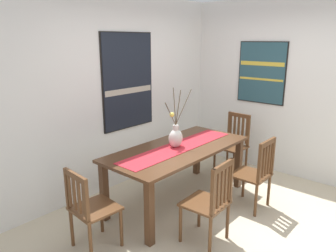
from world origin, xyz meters
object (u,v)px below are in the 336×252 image
object	(u,v)px
centerpiece_vase	(176,137)
chair_3	(90,208)
painting_on_side_wall	(262,73)
chair_2	(210,201)
dining_table	(178,155)
chair_1	(256,172)
chair_0	(234,142)
painting_on_back_wall	(128,81)

from	to	relation	value
centerpiece_vase	chair_3	bearing A→B (deg)	-179.86
centerpiece_vase	painting_on_side_wall	xyz separation A→B (m)	(1.85, -0.22, 0.68)
chair_2	painting_on_side_wall	xyz separation A→B (m)	(2.30, 0.62, 1.09)
centerpiece_vase	chair_3	xyz separation A→B (m)	(-1.33, -0.00, -0.44)
centerpiece_vase	chair_2	distance (m)	1.04
dining_table	chair_1	world-z (taller)	chair_1
chair_0	chair_3	distance (m)	2.71
chair_0	painting_on_side_wall	size ratio (longest dim) A/B	0.98
dining_table	chair_3	size ratio (longest dim) A/B	2.27
chair_3	chair_0	bearing A→B (deg)	-1.05
chair_3	chair_1	bearing A→B (deg)	-24.87
chair_0	chair_2	size ratio (longest dim) A/B	1.03
centerpiece_vase	chair_2	world-z (taller)	centerpiece_vase
chair_1	chair_3	bearing A→B (deg)	155.13
centerpiece_vase	chair_0	world-z (taller)	centerpiece_vase
dining_table	painting_on_back_wall	xyz separation A→B (m)	(0.07, 1.00, 0.85)
dining_table	painting_on_back_wall	world-z (taller)	painting_on_back_wall
centerpiece_vase	painting_on_back_wall	world-z (taller)	painting_on_back_wall
chair_1	chair_2	bearing A→B (deg)	179.09
chair_0	painting_on_back_wall	world-z (taller)	painting_on_back_wall
centerpiece_vase	painting_on_back_wall	size ratio (longest dim) A/B	0.54
dining_table	painting_on_side_wall	world-z (taller)	painting_on_side_wall
chair_3	painting_on_side_wall	xyz separation A→B (m)	(3.18, -0.22, 1.11)
centerpiece_vase	chair_1	distance (m)	1.09
chair_1	dining_table	bearing A→B (deg)	121.45
chair_1	chair_3	xyz separation A→B (m)	(-1.85, 0.86, -0.02)
painting_on_back_wall	chair_3	bearing A→B (deg)	-145.59
dining_table	chair_2	world-z (taller)	chair_2
chair_1	painting_on_side_wall	world-z (taller)	painting_on_side_wall
painting_on_back_wall	painting_on_side_wall	distance (m)	2.13
dining_table	painting_on_back_wall	size ratio (longest dim) A/B	1.46
chair_0	painting_on_back_wall	xyz separation A→B (m)	(-1.29, 1.02, 1.01)
chair_0	chair_1	distance (m)	1.18
painting_on_side_wall	chair_1	bearing A→B (deg)	-154.30
chair_0	chair_2	distance (m)	2.00
chair_1	chair_3	distance (m)	2.04
painting_on_back_wall	painting_on_side_wall	world-z (taller)	painting_on_back_wall
dining_table	chair_0	distance (m)	1.37
centerpiece_vase	painting_on_back_wall	distance (m)	1.14
chair_1	painting_on_side_wall	xyz separation A→B (m)	(1.33, 0.64, 1.09)
painting_on_back_wall	chair_0	bearing A→B (deg)	-38.20
chair_0	chair_2	xyz separation A→B (m)	(-1.83, -0.79, -0.01)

